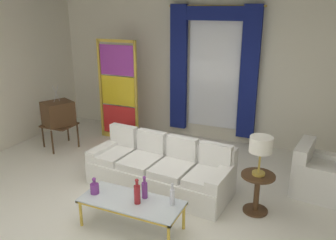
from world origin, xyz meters
name	(u,v)px	position (x,y,z in m)	size (l,w,h in m)	color
ground_plane	(144,201)	(0.00, 0.00, 0.00)	(16.00, 16.00, 0.00)	silver
wall_rear	(208,72)	(0.00, 3.06, 1.50)	(8.00, 0.12, 3.00)	silver
curtained_window	(213,62)	(0.15, 2.89, 1.74)	(2.00, 0.17, 2.70)	white
couch_white_long	(162,169)	(0.04, 0.57, 0.31)	(2.40, 1.11, 0.86)	white
coffee_table	(131,203)	(0.16, -0.63, 0.37)	(1.38, 0.58, 0.41)	silver
bottle_blue_decanter	(95,188)	(-0.39, -0.67, 0.49)	(0.12, 0.12, 0.24)	#753384
bottle_crystal_tall	(137,193)	(0.27, -0.65, 0.55)	(0.08, 0.08, 0.36)	maroon
bottle_amber_squat	(172,196)	(0.70, -0.51, 0.54)	(0.06, 0.06, 0.31)	silver
bottle_ruby_flask	(145,189)	(0.29, -0.49, 0.54)	(0.08, 0.08, 0.32)	#753384
vintage_tv	(58,114)	(-2.61, 1.20, 0.73)	(0.71, 0.75, 1.35)	#472D19
armchair_white	(318,176)	(2.41, 1.38, 0.29)	(0.92, 0.91, 0.80)	white
stained_glass_divider	(118,93)	(-1.75, 2.16, 1.06)	(0.95, 0.05, 2.20)	gold
peacock_figurine	(126,136)	(-1.37, 1.82, 0.22)	(0.44, 0.60, 0.50)	beige
round_side_table	(257,190)	(1.62, 0.43, 0.36)	(0.48, 0.48, 0.59)	#472D19
table_lamp_brass	(261,146)	(1.62, 0.43, 1.03)	(0.32, 0.32, 0.57)	#B29338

